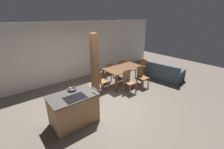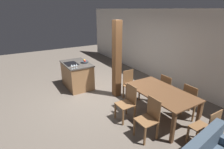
{
  "view_description": "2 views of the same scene",
  "coord_description": "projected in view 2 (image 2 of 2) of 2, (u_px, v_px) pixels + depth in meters",
  "views": [
    {
      "loc": [
        -2.56,
        -3.69,
        2.91
      ],
      "look_at": [
        0.6,
        0.2,
        0.95
      ],
      "focal_mm": 24.0,
      "sensor_mm": 36.0,
      "label": 1
    },
    {
      "loc": [
        4.54,
        -2.19,
        2.68
      ],
      "look_at": [
        0.6,
        0.2,
        0.95
      ],
      "focal_mm": 28.0,
      "sensor_mm": 36.0,
      "label": 2
    }
  ],
  "objects": [
    {
      "name": "wine_glass_middle",
      "position": [
        74.0,
        65.0,
        5.51
      ],
      "size": [
        0.06,
        0.06,
        0.15
      ],
      "color": "silver",
      "rests_on": "kitchen_island"
    },
    {
      "name": "dining_chair_foot_end",
      "position": [
        206.0,
        128.0,
        3.43
      ],
      "size": [
        0.4,
        0.4,
        0.92
      ],
      "rotation": [
        0.0,
        0.0,
        -1.57
      ],
      "color": "brown",
      "rests_on": "ground_plane"
    },
    {
      "name": "dining_table",
      "position": [
        160.0,
        95.0,
        4.37
      ],
      "size": [
        1.75,
        0.99,
        0.78
      ],
      "color": "brown",
      "rests_on": "ground_plane"
    },
    {
      "name": "fruit_bowl",
      "position": [
        85.0,
        62.0,
        6.14
      ],
      "size": [
        0.26,
        0.26,
        0.11
      ],
      "color": "#383D47",
      "rests_on": "kitchen_island"
    },
    {
      "name": "dining_chair_far_left",
      "position": [
        168.0,
        89.0,
        5.1
      ],
      "size": [
        0.4,
        0.4,
        0.92
      ],
      "rotation": [
        0.0,
        0.0,
        3.14
      ],
      "color": "brown",
      "rests_on": "ground_plane"
    },
    {
      "name": "wall_back",
      "position": [
        164.0,
        47.0,
        6.56
      ],
      "size": [
        11.2,
        0.08,
        2.7
      ],
      "color": "silver",
      "rests_on": "ground_plane"
    },
    {
      "name": "kitchen_island",
      "position": [
        77.0,
        75.0,
        6.29
      ],
      "size": [
        1.27,
        0.84,
        0.91
      ],
      "color": "#9E7047",
      "rests_on": "ground_plane"
    },
    {
      "name": "dining_chair_head_end",
      "position": [
        130.0,
        84.0,
        5.44
      ],
      "size": [
        0.4,
        0.4,
        0.92
      ],
      "rotation": [
        0.0,
        0.0,
        1.57
      ],
      "color": "brown",
      "rests_on": "ground_plane"
    },
    {
      "name": "wine_glass_far",
      "position": [
        76.0,
        65.0,
        5.54
      ],
      "size": [
        0.06,
        0.06,
        0.15
      ],
      "color": "silver",
      "rests_on": "kitchen_island"
    },
    {
      "name": "dining_chair_near_right",
      "position": [
        149.0,
        118.0,
        3.77
      ],
      "size": [
        0.4,
        0.4,
        0.92
      ],
      "color": "brown",
      "rests_on": "ground_plane"
    },
    {
      "name": "ground_plane",
      "position": [
        97.0,
        98.0,
        5.64
      ],
      "size": [
        16.0,
        16.0,
        0.0
      ],
      "primitive_type": "plane",
      "color": "#665B51"
    },
    {
      "name": "dining_chair_near_left",
      "position": [
        128.0,
        102.0,
        4.4
      ],
      "size": [
        0.4,
        0.4,
        0.92
      ],
      "color": "brown",
      "rests_on": "ground_plane"
    },
    {
      "name": "wine_glass_near",
      "position": [
        72.0,
        66.0,
        5.47
      ],
      "size": [
        0.06,
        0.06,
        0.15
      ],
      "color": "silver",
      "rests_on": "kitchen_island"
    },
    {
      "name": "dining_chair_far_right",
      "position": [
        191.0,
        101.0,
        4.47
      ],
      "size": [
        0.4,
        0.4,
        0.92
      ],
      "rotation": [
        0.0,
        0.0,
        3.14
      ],
      "color": "brown",
      "rests_on": "ground_plane"
    },
    {
      "name": "timber_post",
      "position": [
        117.0,
        60.0,
        5.4
      ],
      "size": [
        0.22,
        0.22,
        2.39
      ],
      "color": "brown",
      "rests_on": "ground_plane"
    }
  ]
}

